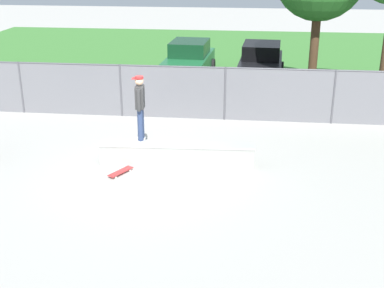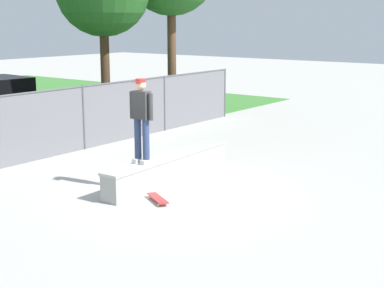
# 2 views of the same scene
# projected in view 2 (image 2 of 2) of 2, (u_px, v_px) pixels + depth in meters

# --- Properties ---
(ground_plane) EXTENTS (80.00, 80.00, 0.00)m
(ground_plane) POSITION_uv_depth(u_px,v_px,m) (170.00, 193.00, 12.45)
(ground_plane) COLOR #ADAAA3
(concrete_ledge) EXTENTS (4.27, 0.68, 0.62)m
(concrete_ledge) POSITION_uv_depth(u_px,v_px,m) (170.00, 168.00, 13.31)
(concrete_ledge) COLOR #999993
(concrete_ledge) RESTS_ON ground
(skateboarder) EXTENTS (0.32, 0.60, 1.84)m
(skateboarder) POSITION_uv_depth(u_px,v_px,m) (141.00, 116.00, 12.26)
(skateboarder) COLOR beige
(skateboarder) RESTS_ON concrete_ledge
(skateboard) EXTENTS (0.56, 0.80, 0.09)m
(skateboard) POSITION_uv_depth(u_px,v_px,m) (158.00, 198.00, 11.80)
(skateboard) COLOR red
(skateboard) RESTS_ON ground
(chainlink_fence) EXTENTS (18.24, 0.07, 1.86)m
(chainlink_fence) POSITION_uv_depth(u_px,v_px,m) (31.00, 124.00, 15.02)
(chainlink_fence) COLOR #4C4C51
(chainlink_fence) RESTS_ON ground
(car_black) EXTENTS (2.21, 4.30, 1.66)m
(car_black) POSITION_uv_depth(u_px,v_px,m) (3.00, 100.00, 20.86)
(car_black) COLOR black
(car_black) RESTS_ON ground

